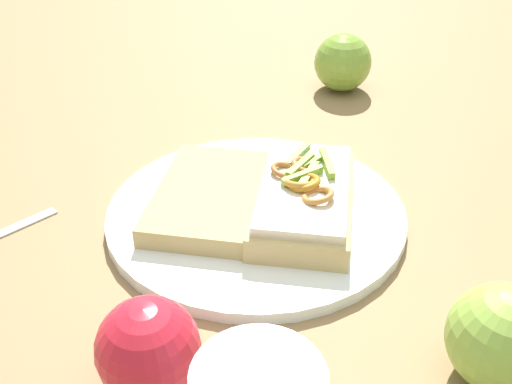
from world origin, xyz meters
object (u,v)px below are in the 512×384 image
(sandwich, at_px, (304,197))
(apple_1, at_px, (148,348))
(bread_slice_side, at_px, (209,196))
(apple_0, at_px, (503,338))
(plate, at_px, (256,213))
(apple_2, at_px, (343,62))

(sandwich, distance_m, apple_1, 0.24)
(bread_slice_side, bearing_deg, sandwich, 91.56)
(sandwich, bearing_deg, apple_1, -22.61)
(apple_0, xyz_separation_m, apple_1, (-0.10, -0.24, -0.00))
(plate, xyz_separation_m, apple_0, (0.26, 0.08, 0.03))
(bread_slice_side, bearing_deg, apple_1, 2.52)
(sandwich, bearing_deg, bread_slice_side, -89.58)
(bread_slice_side, xyz_separation_m, apple_1, (0.19, -0.12, 0.02))
(apple_1, height_order, apple_2, apple_2)
(plate, bearing_deg, apple_0, 16.90)
(sandwich, height_order, apple_1, apple_1)
(apple_1, bearing_deg, apple_2, 135.50)
(bread_slice_side, relative_size, apple_0, 2.05)
(plate, relative_size, apple_1, 4.03)
(sandwich, distance_m, bread_slice_side, 0.10)
(bread_slice_side, xyz_separation_m, apple_0, (0.29, 0.12, 0.02))
(plate, height_order, apple_2, apple_2)
(sandwich, xyz_separation_m, bread_slice_side, (-0.05, -0.08, -0.01))
(apple_1, xyz_separation_m, apple_2, (-0.41, 0.41, 0.00))
(plate, relative_size, bread_slice_side, 1.82)
(plate, distance_m, apple_1, 0.23)
(sandwich, bearing_deg, apple_2, 175.70)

